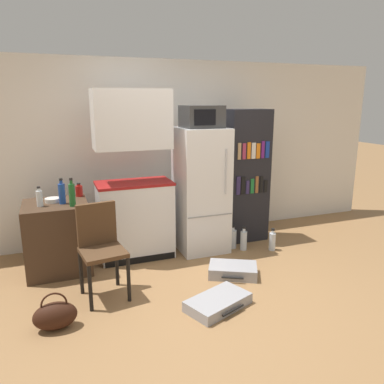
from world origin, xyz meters
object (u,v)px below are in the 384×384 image
at_px(suitcase_small_flat, 218,302).
at_px(handbag, 55,315).
at_px(bottle_blue_soda, 62,193).
at_px(suitcase_large_flat, 233,270).
at_px(refrigerator, 201,190).
at_px(microwave, 202,117).
at_px(water_bottle_middle, 233,238).
at_px(bookshelf, 246,176).
at_px(side_table, 58,237).
at_px(bottle_ketchup_red, 79,191).
at_px(kitchen_hutch, 134,183).
at_px(water_bottle_back, 244,240).
at_px(chair, 100,242).
at_px(bowl, 53,200).
at_px(water_bottle_front, 272,241).
at_px(bottle_clear_short, 39,198).
at_px(bottle_green_tall, 72,194).

relative_size(suitcase_small_flat, handbag, 1.89).
distance_m(bottle_blue_soda, suitcase_large_flat, 2.05).
distance_m(refrigerator, microwave, 0.91).
bearing_deg(microwave, water_bottle_middle, -19.11).
xyz_separation_m(bookshelf, suitcase_small_flat, (-1.09, -1.52, -0.83)).
height_order(side_table, bottle_ketchup_red, bottle_ketchup_red).
distance_m(kitchen_hutch, suitcase_small_flat, 1.75).
xyz_separation_m(microwave, water_bottle_back, (0.49, -0.24, -1.56)).
bearing_deg(chair, microwave, 20.72).
bearing_deg(kitchen_hutch, water_bottle_middle, -9.03).
distance_m(bowl, water_bottle_front, 2.71).
bearing_deg(bowl, side_table, -71.27).
height_order(suitcase_large_flat, handbag, handbag).
xyz_separation_m(side_table, water_bottle_middle, (2.13, -0.11, -0.26)).
xyz_separation_m(refrigerator, water_bottle_front, (0.83, -0.39, -0.66)).
xyz_separation_m(microwave, bottle_ketchup_red, (-1.46, 0.20, -0.84)).
height_order(bottle_blue_soda, bottle_ketchup_red, bottle_blue_soda).
relative_size(side_table, bowl, 4.75).
distance_m(bottle_clear_short, bowl, 0.20).
distance_m(bottle_green_tall, handbag, 1.30).
bearing_deg(handbag, kitchen_hutch, 52.78).
bearing_deg(refrigerator, suitcase_small_flat, -105.51).
bearing_deg(bottle_blue_soda, water_bottle_front, -7.14).
xyz_separation_m(bookshelf, bottle_clear_short, (-2.59, -0.23, -0.01)).
bearing_deg(water_bottle_front, kitchen_hutch, 165.15).
relative_size(bottle_clear_short, bottle_blue_soda, 0.76).
height_order(microwave, suitcase_large_flat, microwave).
relative_size(side_table, water_bottle_back, 2.48).
bearing_deg(bottle_ketchup_red, water_bottle_middle, -10.31).
height_order(microwave, water_bottle_middle, microwave).
bearing_deg(water_bottle_middle, bottle_blue_soda, 178.21).
relative_size(bookshelf, suitcase_small_flat, 2.60).
bearing_deg(water_bottle_back, bowl, 172.97).
bearing_deg(suitcase_large_flat, suitcase_small_flat, -100.61).
bearing_deg(water_bottle_front, handbag, -162.47).
relative_size(bookshelf, water_bottle_front, 6.07).
height_order(bottle_blue_soda, bowl, bottle_blue_soda).
bearing_deg(water_bottle_middle, suitcase_small_flat, -121.74).
bearing_deg(suitcase_large_flat, water_bottle_front, 58.07).
bearing_deg(suitcase_small_flat, suitcase_large_flat, 30.05).
height_order(bowl, suitcase_large_flat, bowl).
bearing_deg(handbag, water_bottle_front, 17.53).
bearing_deg(water_bottle_back, bookshelf, 60.82).
xyz_separation_m(chair, water_bottle_middle, (1.75, 0.61, -0.42)).
bearing_deg(water_bottle_middle, bowl, 175.51).
relative_size(side_table, chair, 0.86).
bearing_deg(bookshelf, chair, -156.97).
xyz_separation_m(chair, suitcase_small_flat, (0.97, -0.65, -0.50)).
distance_m(bottle_ketchup_red, water_bottle_front, 2.48).
bearing_deg(suitcase_large_flat, bottle_ketchup_red, 172.33).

